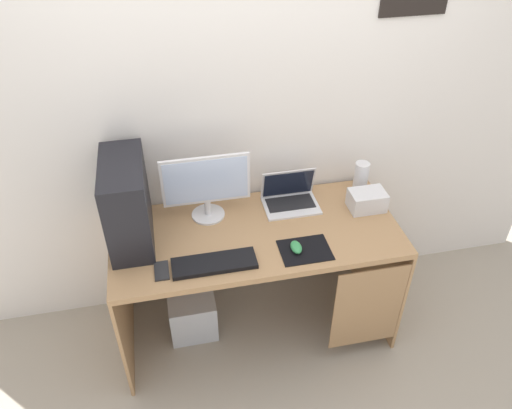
% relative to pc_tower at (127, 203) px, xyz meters
% --- Properties ---
extents(ground_plane, '(8.00, 8.00, 0.00)m').
position_rel_pc_tower_xyz_m(ground_plane, '(0.64, -0.09, -1.00)').
color(ground_plane, '#9E9384').
extents(wall_back, '(4.00, 0.05, 2.60)m').
position_rel_pc_tower_xyz_m(wall_back, '(0.65, 0.30, 0.30)').
color(wall_back, silver).
rests_on(wall_back, ground_plane).
extents(desk, '(1.55, 0.69, 0.77)m').
position_rel_pc_tower_xyz_m(desk, '(0.66, -0.10, -0.38)').
color(desk, '#A37A51').
rests_on(desk, ground_plane).
extents(pc_tower, '(0.21, 0.47, 0.46)m').
position_rel_pc_tower_xyz_m(pc_tower, '(0.00, 0.00, 0.00)').
color(pc_tower, black).
rests_on(pc_tower, desk).
extents(monitor, '(0.47, 0.18, 0.39)m').
position_rel_pc_tower_xyz_m(monitor, '(0.41, 0.09, -0.02)').
color(monitor, silver).
rests_on(monitor, desk).
extents(laptop, '(0.31, 0.22, 0.20)m').
position_rel_pc_tower_xyz_m(laptop, '(0.88, 0.11, -0.19)').
color(laptop, silver).
rests_on(laptop, desk).
extents(speaker, '(0.08, 0.08, 0.20)m').
position_rel_pc_tower_xyz_m(speaker, '(1.32, 0.14, -0.13)').
color(speaker, silver).
rests_on(speaker, desk).
extents(projector, '(0.20, 0.14, 0.11)m').
position_rel_pc_tower_xyz_m(projector, '(1.30, -0.02, -0.17)').
color(projector, silver).
rests_on(projector, desk).
extents(keyboard, '(0.42, 0.14, 0.02)m').
position_rel_pc_tower_xyz_m(keyboard, '(0.39, -0.30, -0.22)').
color(keyboard, black).
rests_on(keyboard, desk).
extents(mousepad, '(0.26, 0.20, 0.00)m').
position_rel_pc_tower_xyz_m(mousepad, '(0.86, -0.29, -0.23)').
color(mousepad, black).
rests_on(mousepad, desk).
extents(mouse_left, '(0.06, 0.10, 0.03)m').
position_rel_pc_tower_xyz_m(mouse_left, '(0.81, -0.28, -0.21)').
color(mouse_left, '#338C4C').
rests_on(mouse_left, mousepad).
extents(cell_phone, '(0.07, 0.13, 0.01)m').
position_rel_pc_tower_xyz_m(cell_phone, '(0.13, -0.29, -0.22)').
color(cell_phone, '#232326').
rests_on(cell_phone, desk).
extents(subwoofer, '(0.28, 0.28, 0.28)m').
position_rel_pc_tower_xyz_m(subwoofer, '(0.26, -0.03, -0.86)').
color(subwoofer, '#B7BCC6').
rests_on(subwoofer, ground_plane).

